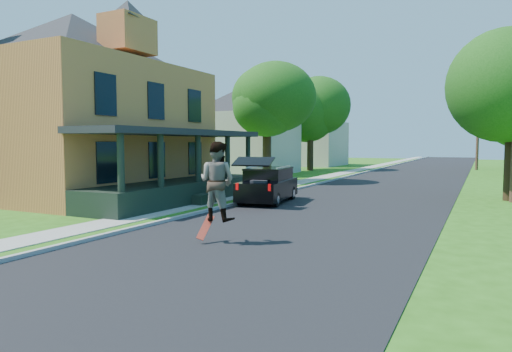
% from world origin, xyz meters
% --- Properties ---
extents(ground, '(140.00, 140.00, 0.00)m').
position_xyz_m(ground, '(0.00, 0.00, 0.00)').
color(ground, '#285C12').
rests_on(ground, ground).
extents(street, '(8.00, 120.00, 0.02)m').
position_xyz_m(street, '(0.00, 20.00, 0.00)').
color(street, black).
rests_on(street, ground).
extents(curb, '(0.15, 120.00, 0.12)m').
position_xyz_m(curb, '(-4.05, 20.00, 0.00)').
color(curb, '#969692').
rests_on(curb, ground).
extents(sidewalk, '(1.30, 120.00, 0.03)m').
position_xyz_m(sidewalk, '(-5.60, 20.00, 0.00)').
color(sidewalk, gray).
rests_on(sidewalk, ground).
extents(front_walk, '(6.50, 1.20, 0.03)m').
position_xyz_m(front_walk, '(-9.50, 6.00, 0.00)').
color(front_walk, gray).
rests_on(front_walk, ground).
extents(main_house, '(15.56, 15.56, 10.10)m').
position_xyz_m(main_house, '(-12.80, 5.99, 4.92)').
color(main_house, '#E68843').
rests_on(main_house, ground).
extents(neighbor_house_mid, '(12.78, 12.78, 8.30)m').
position_xyz_m(neighbor_house_mid, '(-13.50, 24.00, 4.19)').
color(neighbor_house_mid, '#B2AD9D').
rests_on(neighbor_house_mid, ground).
extents(neighbor_house_far, '(12.78, 12.78, 8.30)m').
position_xyz_m(neighbor_house_far, '(-13.50, 40.00, 4.19)').
color(neighbor_house_far, '#B2AD9D').
rests_on(neighbor_house_far, ground).
extents(black_suv, '(2.19, 4.48, 2.01)m').
position_xyz_m(black_suv, '(-3.20, 7.44, 0.77)').
color(black_suv, black).
rests_on(black_suv, ground).
extents(skateboarder, '(0.98, 0.77, 2.01)m').
position_xyz_m(skateboarder, '(-1.00, -0.34, 1.58)').
color(skateboarder, black).
rests_on(skateboarder, ground).
extents(skateboard, '(0.22, 0.57, 0.62)m').
position_xyz_m(skateboard, '(-1.25, -0.49, 0.39)').
color(skateboard, '#9D1F0D').
rests_on(skateboard, ground).
extents(tree_left_mid, '(5.94, 5.96, 8.62)m').
position_xyz_m(tree_left_mid, '(-7.93, 17.41, 5.70)').
color(tree_left_mid, black).
rests_on(tree_left_mid, ground).
extents(tree_left_far, '(7.90, 7.68, 9.26)m').
position_xyz_m(tree_left_far, '(-9.54, 30.35, 5.96)').
color(tree_left_far, black).
rests_on(tree_left_far, ground).
extents(utility_pole_far, '(1.60, 0.41, 8.68)m').
position_xyz_m(utility_pole_far, '(4.50, 38.17, 4.48)').
color(utility_pole_far, '#4B2E23').
rests_on(utility_pole_far, ground).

